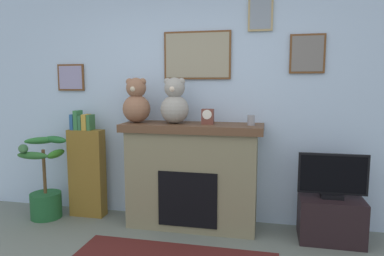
{
  "coord_description": "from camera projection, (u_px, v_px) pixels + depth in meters",
  "views": [
    {
      "loc": [
        0.85,
        -1.79,
        1.51
      ],
      "look_at": [
        0.09,
        1.71,
        1.06
      ],
      "focal_mm": 32.54,
      "sensor_mm": 36.0,
      "label": 1
    }
  ],
  "objects": [
    {
      "name": "potted_plant",
      "position": [
        45.0,
        188.0,
        3.92
      ],
      "size": [
        0.55,
        0.58,
        0.92
      ],
      "color": "#1E592D",
      "rests_on": "ground_plane"
    },
    {
      "name": "bookshelf",
      "position": [
        87.0,
        169.0,
        3.97
      ],
      "size": [
        0.4,
        0.16,
        1.22
      ],
      "color": "brown",
      "rests_on": "ground_plane"
    },
    {
      "name": "back_wall",
      "position": [
        190.0,
        102.0,
        3.88
      ],
      "size": [
        5.2,
        0.15,
        2.6
      ],
      "color": "silver",
      "rests_on": "ground_plane"
    },
    {
      "name": "tv_stand",
      "position": [
        330.0,
        219.0,
        3.36
      ],
      "size": [
        0.59,
        0.4,
        0.43
      ],
      "primitive_type": "cube",
      "color": "black",
      "rests_on": "ground_plane"
    },
    {
      "name": "teddy_bear_tan",
      "position": [
        175.0,
        103.0,
        3.6
      ],
      "size": [
        0.3,
        0.3,
        0.48
      ],
      "color": "#9C9890",
      "rests_on": "fireplace"
    },
    {
      "name": "mantel_clock",
      "position": [
        208.0,
        117.0,
        3.54
      ],
      "size": [
        0.12,
        0.09,
        0.16
      ],
      "color": "brown",
      "rests_on": "fireplace"
    },
    {
      "name": "teddy_bear_grey",
      "position": [
        136.0,
        102.0,
        3.69
      ],
      "size": [
        0.29,
        0.29,
        0.47
      ],
      "color": "#906249",
      "rests_on": "fireplace"
    },
    {
      "name": "candle_jar",
      "position": [
        251.0,
        120.0,
        3.46
      ],
      "size": [
        0.07,
        0.07,
        0.1
      ],
      "primitive_type": "cylinder",
      "color": "gray",
      "rests_on": "fireplace"
    },
    {
      "name": "fireplace",
      "position": [
        192.0,
        175.0,
        3.68
      ],
      "size": [
        1.46,
        0.52,
        1.1
      ],
      "color": "#7D7659",
      "rests_on": "ground_plane"
    },
    {
      "name": "television",
      "position": [
        333.0,
        177.0,
        3.31
      ],
      "size": [
        0.63,
        0.14,
        0.43
      ],
      "color": "black",
      "rests_on": "tv_stand"
    }
  ]
}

